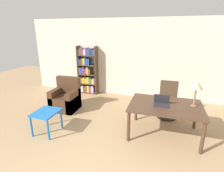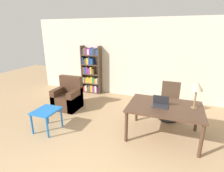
{
  "view_description": "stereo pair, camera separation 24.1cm",
  "coord_description": "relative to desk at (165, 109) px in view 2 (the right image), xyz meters",
  "views": [
    {
      "loc": [
        0.99,
        -1.47,
        2.29
      ],
      "look_at": [
        -0.22,
        2.45,
        0.98
      ],
      "focal_mm": 28.0,
      "sensor_mm": 36.0,
      "label": 1
    },
    {
      "loc": [
        1.22,
        -1.39,
        2.29
      ],
      "look_at": [
        -0.22,
        2.45,
        0.98
      ],
      "focal_mm": 28.0,
      "sensor_mm": 36.0,
      "label": 2
    }
  ],
  "objects": [
    {
      "name": "table_lamp",
      "position": [
        0.58,
        0.11,
        0.55
      ],
      "size": [
        0.25,
        0.25,
        0.59
      ],
      "color": "olive",
      "rests_on": "desk"
    },
    {
      "name": "side_table_blue",
      "position": [
        -2.59,
        -0.72,
        -0.21
      ],
      "size": [
        0.51,
        0.58,
        0.53
      ],
      "color": "blue",
      "rests_on": "ground_plane"
    },
    {
      "name": "bookshelf",
      "position": [
        -2.85,
        2.09,
        0.17
      ],
      "size": [
        0.74,
        0.28,
        1.77
      ],
      "color": "#4C3828",
      "rests_on": "ground_plane"
    },
    {
      "name": "armchair",
      "position": [
        -2.87,
        0.54,
        -0.33
      ],
      "size": [
        0.74,
        0.67,
        0.96
      ],
      "color": "#472D1E",
      "rests_on": "ground_plane"
    },
    {
      "name": "wall_back",
      "position": [
        -1.08,
        2.28,
        0.7
      ],
      "size": [
        8.0,
        0.06,
        2.7
      ],
      "color": "beige",
      "rests_on": "ground_plane"
    },
    {
      "name": "laptop",
      "position": [
        -0.1,
        -0.04,
        0.13
      ],
      "size": [
        0.33,
        0.23,
        0.24
      ],
      "color": "#2D2D33",
      "rests_on": "desk"
    },
    {
      "name": "office_chair",
      "position": [
        0.07,
        0.97,
        -0.22
      ],
      "size": [
        0.53,
        0.53,
        0.98
      ],
      "color": "black",
      "rests_on": "ground_plane"
    },
    {
      "name": "desk",
      "position": [
        0.0,
        0.0,
        0.0
      ],
      "size": [
        1.56,
        1.09,
        0.73
      ],
      "color": "#4C3323",
      "rests_on": "ground_plane"
    }
  ]
}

